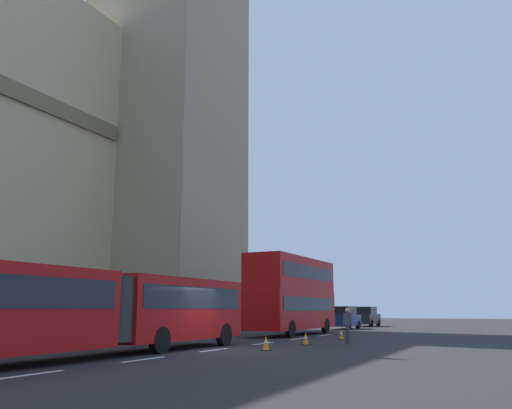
{
  "coord_description": "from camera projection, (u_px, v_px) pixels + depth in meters",
  "views": [
    {
      "loc": [
        -19.25,
        -11.32,
        1.64
      ],
      "look_at": [
        11.14,
        3.58,
        8.3
      ],
      "focal_mm": 37.31,
      "sensor_mm": 36.0,
      "label": 1
    }
  ],
  "objects": [
    {
      "name": "ground_plane",
      "position": [
        214.0,
        350.0,
        21.53
      ],
      "size": [
        160.0,
        160.0,
        0.0
      ],
      "primitive_type": "plane",
      "color": "#262628"
    },
    {
      "name": "lane_centre_marking",
      "position": [
        214.0,
        350.0,
        21.54
      ],
      "size": [
        29.8,
        0.16,
        0.01
      ],
      "color": "silver",
      "rests_on": "ground_plane"
    },
    {
      "name": "articulated_bus",
      "position": [
        101.0,
        306.0,
        18.73
      ],
      "size": [
        16.54,
        2.54,
        2.9
      ],
      "color": "#B20F0F",
      "rests_on": "ground_plane"
    },
    {
      "name": "double_decker_bus",
      "position": [
        292.0,
        292.0,
        34.65
      ],
      "size": [
        9.85,
        2.54,
        4.9
      ],
      "color": "#B20F0F",
      "rests_on": "ground_plane"
    },
    {
      "name": "sedan_lead",
      "position": [
        344.0,
        318.0,
        44.45
      ],
      "size": [
        4.4,
        1.86,
        1.85
      ],
      "color": "navy",
      "rests_on": "ground_plane"
    },
    {
      "name": "sedan_trailing",
      "position": [
        366.0,
        317.0,
        51.14
      ],
      "size": [
        4.4,
        1.86,
        1.85
      ],
      "color": "black",
      "rests_on": "ground_plane"
    },
    {
      "name": "traffic_cone_west",
      "position": [
        266.0,
        343.0,
        21.34
      ],
      "size": [
        0.36,
        0.36,
        0.58
      ],
      "color": "black",
      "rests_on": "ground_plane"
    },
    {
      "name": "traffic_cone_middle",
      "position": [
        306.0,
        339.0,
        24.66
      ],
      "size": [
        0.36,
        0.36,
        0.58
      ],
      "color": "black",
      "rests_on": "ground_plane"
    },
    {
      "name": "traffic_cone_east",
      "position": [
        341.0,
        334.0,
        28.95
      ],
      "size": [
        0.36,
        0.36,
        0.58
      ],
      "color": "black",
      "rests_on": "ground_plane"
    },
    {
      "name": "pedestrian_near_cones",
      "position": [
        348.0,
        324.0,
        25.63
      ],
      "size": [
        0.36,
        0.44,
        1.69
      ],
      "color": "#333333",
      "rests_on": "ground_plane"
    }
  ]
}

